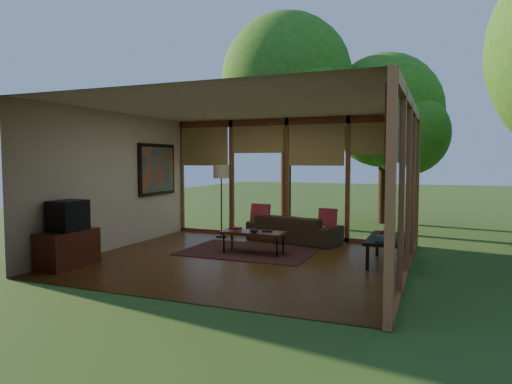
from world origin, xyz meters
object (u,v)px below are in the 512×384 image
at_px(coffee_table, 253,233).
at_px(side_console, 387,240).
at_px(media_cabinet, 68,249).
at_px(sofa, 294,229).
at_px(television, 68,216).
at_px(floor_lamp, 221,176).

height_order(coffee_table, side_console, side_console).
height_order(media_cabinet, coffee_table, media_cabinet).
relative_size(sofa, media_cabinet, 2.00).
xyz_separation_m(sofa, side_console, (2.08, -1.37, 0.12)).
distance_m(sofa, television, 4.55).
bearing_deg(floor_lamp, sofa, -1.21).
relative_size(television, floor_lamp, 0.33).
height_order(sofa, side_console, sofa).
height_order(sofa, media_cabinet, media_cabinet).
relative_size(television, coffee_table, 0.46).
bearing_deg(television, coffee_table, 40.73).
relative_size(television, side_console, 0.39).
distance_m(floor_lamp, side_console, 4.19).
relative_size(sofa, television, 3.63).
height_order(television, floor_lamp, floor_lamp).
relative_size(sofa, floor_lamp, 1.21).
bearing_deg(sofa, coffee_table, 90.31).
relative_size(media_cabinet, television, 1.82).
relative_size(floor_lamp, coffee_table, 1.38).
height_order(television, side_console, television).
relative_size(sofa, coffee_table, 1.66).
bearing_deg(television, media_cabinet, 180.00).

